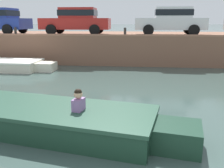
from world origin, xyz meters
The scene contains 9 objects.
ground_plane centered at (0.00, 6.37, 0.00)m, with size 400.00×400.00×0.00m, color #384C47.
far_quay_wall centered at (0.00, 15.74, 0.84)m, with size 60.00×6.00×1.68m, color brown.
far_wall_coping centered at (0.00, 12.86, 1.72)m, with size 60.00×0.24×0.08m, color #9F6C52.
boat_moored_west_cream centered at (-6.91, 11.10, 0.25)m, with size 5.38×1.85×0.51m.
motorboat_passing centered at (-1.55, 4.16, 0.29)m, with size 5.77×2.54×1.06m.
car_left_inner_red centered at (-3.54, 14.09, 2.52)m, with size 4.09×1.92×1.54m.
car_centre_white centered at (1.98, 14.09, 2.52)m, with size 3.97×1.94×1.54m.
mooring_bollard_west centered at (-6.88, 12.99, 1.92)m, with size 0.15×0.15×0.45m.
mooring_bollard_mid centered at (-0.59, 12.99, 1.92)m, with size 0.15×0.15×0.45m.
Camera 1 is at (0.17, -0.95, 2.46)m, focal length 40.00 mm.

